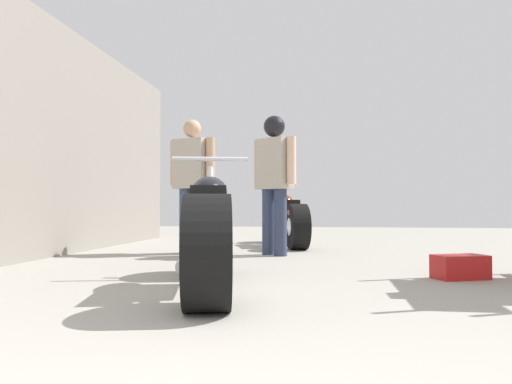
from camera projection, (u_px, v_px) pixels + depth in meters
ground_plane at (285, 269)px, 4.47m from camera, size 18.39×18.39×0.00m
garage_partition_left at (14, 128)px, 4.89m from camera, size 0.08×8.43×2.67m
motorcycle_maroon_cruiser at (209, 232)px, 3.35m from camera, size 0.79×2.07×0.96m
motorcycle_black_naked at (287, 220)px, 7.09m from camera, size 0.84×1.93×0.91m
mechanic_in_blue at (192, 178)px, 5.99m from camera, size 0.63×0.37×1.61m
mechanic_with_helmet at (274, 171)px, 5.75m from camera, size 0.56×0.46×1.61m
red_toolbox at (460, 267)px, 3.87m from camera, size 0.45×0.35×0.18m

